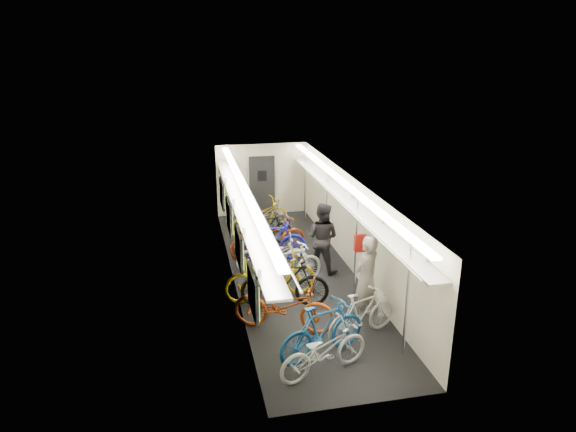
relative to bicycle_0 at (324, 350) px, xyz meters
name	(u,v)px	position (x,y,z in m)	size (l,w,h in m)	color
train_car_shell	(274,204)	(0.00, 4.79, 1.19)	(10.00, 10.00, 10.00)	black
bicycle_0	(324,350)	(0.00, 0.00, 0.00)	(0.62, 1.77, 0.93)	silver
bicycle_1	(323,330)	(0.11, 0.49, 0.09)	(0.52, 1.84, 1.11)	#17508D
bicycle_2	(284,305)	(-0.39, 1.57, 0.08)	(0.72, 2.08, 1.09)	#9B3A11
bicycle_3	(285,283)	(-0.19, 2.50, 0.12)	(0.55, 1.94, 1.16)	black
bicycle_4	(270,276)	(-0.42, 2.96, 0.10)	(0.74, 2.13, 1.12)	gold
bicycle_5	(289,266)	(0.11, 3.47, 0.07)	(0.50, 1.77, 1.07)	silver
bicycle_6	(272,254)	(-0.14, 4.36, 0.01)	(0.63, 1.81, 0.95)	#A8A7AC
bicycle_7	(271,241)	(-0.05, 5.02, 0.11)	(0.54, 1.92, 1.15)	#1B1CA5
bicycle_8	(268,238)	(-0.08, 5.29, 0.11)	(0.76, 2.17, 1.14)	maroon
bicycle_9	(265,229)	(-0.01, 6.15, 0.03)	(0.47, 1.65, 0.99)	black
bicycle_10	(261,216)	(0.05, 7.35, 0.05)	(0.68, 1.94, 1.02)	yellow
bicycle_11	(362,314)	(1.06, 1.01, 0.03)	(0.46, 1.63, 0.98)	silver
bicycle_12	(262,216)	(0.09, 7.41, 0.02)	(0.65, 1.86, 0.98)	slate
passenger_near	(366,278)	(1.37, 1.71, 0.45)	(0.67, 0.44, 1.83)	gray
passenger_mid	(322,238)	(1.10, 4.16, 0.44)	(0.88, 0.68, 1.80)	black
backpack	(360,243)	(1.57, 2.70, 0.82)	(0.26, 0.14, 0.38)	#B01911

